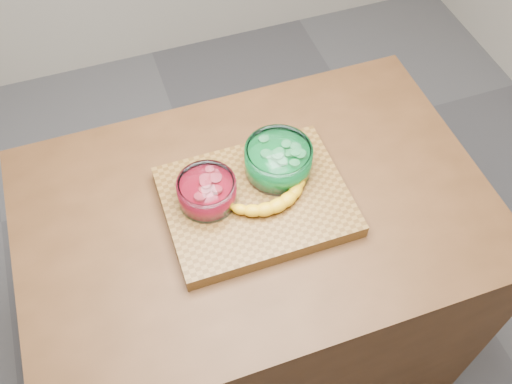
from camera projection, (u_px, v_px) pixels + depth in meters
name	position (u px, v px, depth m)	size (l,w,h in m)	color
ground	(256.00, 340.00, 2.17)	(3.50, 3.50, 0.00)	#59595E
counter	(256.00, 287.00, 1.80)	(1.20, 0.80, 0.90)	#4E2E17
cutting_board	(256.00, 201.00, 1.43)	(0.45, 0.35, 0.04)	brown
bowl_red	(207.00, 192.00, 1.38)	(0.14, 0.14, 0.07)	white
bowl_green	(278.00, 160.00, 1.43)	(0.17, 0.17, 0.08)	white
banana	(269.00, 195.00, 1.39)	(0.26, 0.13, 0.04)	#EBAF14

